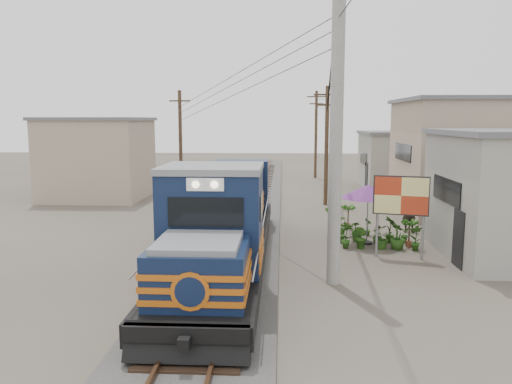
# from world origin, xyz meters

# --- Properties ---
(ground) EXTENTS (120.00, 120.00, 0.00)m
(ground) POSITION_xyz_m (0.00, 0.00, 0.00)
(ground) COLOR #473F35
(ground) RESTS_ON ground
(ballast) EXTENTS (3.60, 70.00, 0.16)m
(ballast) POSITION_xyz_m (0.00, 10.00, 0.08)
(ballast) COLOR #595651
(ballast) RESTS_ON ground
(track) EXTENTS (1.15, 70.00, 0.12)m
(track) POSITION_xyz_m (0.00, 10.00, 0.26)
(track) COLOR #51331E
(track) RESTS_ON ground
(locomotive) EXTENTS (2.74, 14.90, 3.69)m
(locomotive) POSITION_xyz_m (0.00, 1.12, 1.63)
(locomotive) COLOR black
(locomotive) RESTS_ON ground
(utility_pole_main) EXTENTS (0.40, 0.40, 10.00)m
(utility_pole_main) POSITION_xyz_m (3.50, -0.50, 5.00)
(utility_pole_main) COLOR #9E9B93
(utility_pole_main) RESTS_ON ground
(wooden_pole_mid) EXTENTS (1.60, 0.24, 7.00)m
(wooden_pole_mid) POSITION_xyz_m (4.50, 14.00, 3.68)
(wooden_pole_mid) COLOR #4C3826
(wooden_pole_mid) RESTS_ON ground
(wooden_pole_far) EXTENTS (1.60, 0.24, 7.50)m
(wooden_pole_far) POSITION_xyz_m (4.80, 28.00, 3.93)
(wooden_pole_far) COLOR #4C3826
(wooden_pole_far) RESTS_ON ground
(wooden_pole_left) EXTENTS (1.60, 0.24, 7.00)m
(wooden_pole_left) POSITION_xyz_m (-5.00, 18.00, 3.68)
(wooden_pole_left) COLOR #4C3826
(wooden_pole_left) RESTS_ON ground
(power_lines) EXTENTS (9.65, 19.00, 3.30)m
(power_lines) POSITION_xyz_m (-0.14, 8.49, 7.56)
(power_lines) COLOR black
(power_lines) RESTS_ON ground
(shophouse_mid) EXTENTS (8.40, 7.35, 6.20)m
(shophouse_mid) POSITION_xyz_m (12.50, 12.00, 3.11)
(shophouse_mid) COLOR tan
(shophouse_mid) RESTS_ON ground
(shophouse_back) EXTENTS (6.30, 6.30, 4.20)m
(shophouse_back) POSITION_xyz_m (11.00, 22.00, 2.11)
(shophouse_back) COLOR gray
(shophouse_back) RESTS_ON ground
(shophouse_left) EXTENTS (6.30, 6.30, 5.20)m
(shophouse_left) POSITION_xyz_m (-10.00, 16.00, 2.61)
(shophouse_left) COLOR tan
(shophouse_left) RESTS_ON ground
(billboard) EXTENTS (1.94, 0.61, 3.05)m
(billboard) POSITION_xyz_m (6.22, 2.52, 2.24)
(billboard) COLOR #99999E
(billboard) RESTS_ON ground
(market_umbrella) EXTENTS (2.86, 2.86, 2.46)m
(market_umbrella) POSITION_xyz_m (5.39, 4.58, 2.17)
(market_umbrella) COLOR black
(market_umbrella) RESTS_ON ground
(vendor) EXTENTS (0.70, 0.51, 1.79)m
(vendor) POSITION_xyz_m (7.67, 6.98, 0.90)
(vendor) COLOR black
(vendor) RESTS_ON ground
(plant_nursery) EXTENTS (3.42, 3.00, 1.14)m
(plant_nursery) POSITION_xyz_m (5.58, 4.51, 0.45)
(plant_nursery) COLOR #295719
(plant_nursery) RESTS_ON ground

